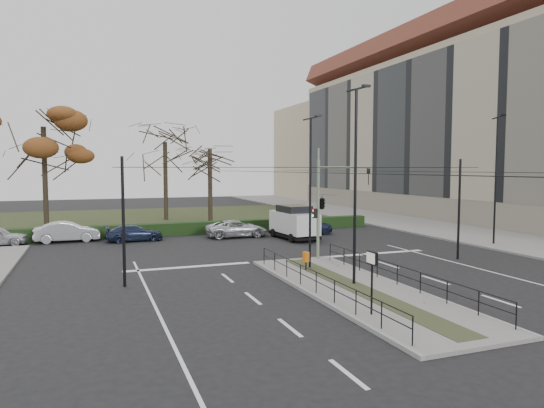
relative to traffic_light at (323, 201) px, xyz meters
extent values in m
plane|color=black|center=(-1.84, -4.50, -3.52)|extent=(140.00, 140.00, 0.00)
cube|color=slate|center=(-1.84, -7.00, -3.45)|extent=(4.40, 15.00, 0.14)
cube|color=slate|center=(16.16, 17.50, -3.45)|extent=(8.00, 90.00, 0.14)
cube|color=#273219|center=(-7.84, 27.50, -3.47)|extent=(38.00, 26.00, 0.10)
cube|color=black|center=(-7.84, 14.10, -3.02)|extent=(38.00, 1.00, 1.00)
cube|color=tan|center=(26.16, 19.50, 5.48)|extent=(12.00, 52.00, 18.00)
cube|color=black|center=(20.11, 19.50, 6.38)|extent=(0.10, 50.96, 14.76)
cube|color=brown|center=(23.16, 19.50, 15.68)|extent=(7.09, 52.00, 4.88)
cube|color=brown|center=(29.16, 19.50, 15.68)|extent=(7.09, 52.00, 4.88)
cylinder|color=black|center=(-3.89, -13.70, -2.93)|extent=(0.04, 0.04, 0.90)
cylinder|color=black|center=(-3.89, -0.50, -2.93)|extent=(0.04, 0.04, 0.90)
cylinder|color=black|center=(0.21, -13.70, -2.93)|extent=(0.04, 0.04, 0.90)
cylinder|color=black|center=(0.21, -0.50, -2.93)|extent=(0.04, 0.04, 0.90)
cylinder|color=black|center=(-3.89, -7.10, -2.48)|extent=(0.04, 13.20, 0.04)
cylinder|color=black|center=(0.21, -7.10, -2.48)|extent=(0.04, 13.20, 0.04)
cylinder|color=black|center=(-11.44, -2.50, -0.52)|extent=(0.14, 0.14, 6.00)
cylinder|color=black|center=(7.76, -2.50, -0.52)|extent=(0.14, 0.14, 6.00)
cylinder|color=black|center=(-1.84, -3.50, 1.98)|extent=(20.00, 0.02, 0.02)
cylinder|color=black|center=(-1.84, -1.50, 1.98)|extent=(20.00, 0.02, 0.02)
cylinder|color=black|center=(-5.34, -6.50, 1.78)|extent=(0.02, 34.00, 0.02)
cylinder|color=black|center=(1.66, -6.50, 1.78)|extent=(0.02, 34.00, 0.02)
cylinder|color=#64785C|center=(-0.34, 0.00, -0.48)|extent=(0.18, 0.18, 5.81)
cylinder|color=#64785C|center=(1.45, 0.00, 1.98)|extent=(3.57, 0.11, 0.11)
imported|color=black|center=(3.01, 0.00, 1.42)|extent=(0.23, 0.25, 1.01)
imported|color=black|center=(-0.09, 0.00, -0.03)|extent=(1.35, 2.22, 0.89)
cube|color=black|center=(-0.54, 0.00, -0.70)|extent=(0.25, 0.18, 0.56)
sphere|color=#FF0C0C|center=(-0.65, 0.00, -0.53)|extent=(0.12, 0.12, 0.12)
sphere|color=#0CE533|center=(-0.65, 0.00, -0.83)|extent=(0.12, 0.12, 0.12)
cylinder|color=black|center=(-2.36, -2.72, -3.15)|extent=(0.07, 0.07, 0.46)
cylinder|color=#C55C0B|center=(-2.36, -2.72, -2.69)|extent=(0.37, 0.37, 0.51)
cylinder|color=black|center=(-3.34, -10.57, -2.29)|extent=(0.08, 0.08, 2.19)
cube|color=black|center=(-3.34, -10.57, -1.30)|extent=(0.11, 0.60, 0.46)
cube|color=white|center=(-3.40, -10.57, -1.30)|extent=(0.02, 0.53, 0.38)
cylinder|color=black|center=(-1.55, -6.26, 1.05)|extent=(0.13, 0.13, 8.85)
cube|color=black|center=(-1.06, -6.26, 5.64)|extent=(0.39, 0.15, 0.11)
cylinder|color=black|center=(-1.91, -2.23, 0.59)|extent=(0.12, 0.12, 7.93)
cube|color=black|center=(-1.46, -2.23, 4.70)|extent=(0.35, 0.14, 0.10)
cylinder|color=black|center=(13.79, 0.72, 1.04)|extent=(0.13, 0.13, 8.84)
cube|color=black|center=(14.29, 0.72, 5.63)|extent=(0.39, 0.15, 0.11)
imported|color=#B4B6BD|center=(-14.48, 13.19, -2.77)|extent=(4.60, 1.68, 1.51)
imported|color=#1B2540|center=(-9.81, 11.85, -2.91)|extent=(4.24, 1.88, 1.21)
imported|color=#B4B6BD|center=(-2.01, 11.20, -2.85)|extent=(4.84, 2.23, 1.34)
cube|color=silver|center=(1.86, 8.68, -2.24)|extent=(2.36, 4.98, 1.57)
cube|color=black|center=(1.86, 8.68, -1.29)|extent=(2.05, 2.79, 0.73)
cube|color=black|center=(1.86, 8.68, -3.22)|extent=(2.40, 5.08, 0.18)
cylinder|color=black|center=(2.98, 7.14, -3.19)|extent=(0.26, 0.67, 0.66)
cylinder|color=black|center=(0.94, 7.01, -3.19)|extent=(0.26, 0.67, 0.66)
cylinder|color=black|center=(2.77, 10.34, -3.19)|extent=(0.26, 0.67, 0.66)
cylinder|color=black|center=(0.73, 10.21, -3.19)|extent=(0.26, 0.67, 0.66)
cylinder|color=black|center=(-16.49, 21.28, 1.06)|extent=(0.44, 0.44, 8.96)
ellipsoid|color=#5A2A14|center=(-16.49, 21.28, 5.54)|extent=(8.82, 8.82, 5.63)
cylinder|color=black|center=(-5.44, 25.54, 0.61)|extent=(0.44, 0.44, 8.06)
cylinder|color=black|center=(-1.59, 21.87, 0.21)|extent=(0.44, 0.44, 7.27)
imported|color=#1B2540|center=(3.79, 10.79, -2.76)|extent=(4.59, 2.15, 1.52)
camera|label=1|loc=(-12.83, -25.48, 1.94)|focal=32.00mm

